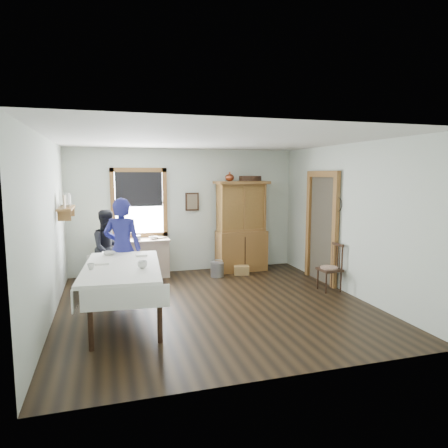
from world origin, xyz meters
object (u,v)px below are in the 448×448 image
object	(u,v)px
spindle_chair	(330,267)
pail	(217,270)
china_hutch	(241,226)
figure_dark	(109,252)
woman_blue	(123,252)
wicker_basket	(241,270)
dining_table	(123,293)
work_counter	(136,259)

from	to	relation	value
spindle_chair	pail	xyz separation A→B (m)	(-1.73, 1.57, -0.30)
china_hutch	figure_dark	bearing A→B (deg)	-171.67
spindle_chair	pail	size ratio (longest dim) A/B	2.97
spindle_chair	woman_blue	world-z (taller)	woman_blue
china_hutch	wicker_basket	size ratio (longest dim) A/B	6.25
spindle_chair	wicker_basket	distance (m)	2.02
china_hutch	wicker_basket	xyz separation A→B (m)	(-0.12, -0.37, -0.91)
dining_table	woman_blue	distance (m)	1.18
dining_table	work_counter	bearing A→B (deg)	81.78
pail	wicker_basket	xyz separation A→B (m)	(0.55, 0.04, -0.06)
dining_table	pail	distance (m)	2.91
china_hutch	figure_dark	xyz separation A→B (m)	(-2.86, -0.57, -0.31)
spindle_chair	dining_table	bearing A→B (deg)	-175.36
pail	china_hutch	bearing A→B (deg)	30.74
dining_table	spindle_chair	world-z (taller)	spindle_chair
china_hutch	wicker_basket	distance (m)	0.99
pail	woman_blue	xyz separation A→B (m)	(-1.96, -0.97, 0.67)
figure_dark	pail	bearing A→B (deg)	-19.29
dining_table	spindle_chair	size ratio (longest dim) A/B	2.36
pail	wicker_basket	distance (m)	0.56
figure_dark	woman_blue	bearing A→B (deg)	-98.07
dining_table	woman_blue	xyz separation A→B (m)	(0.05, 1.11, 0.40)
wicker_basket	figure_dark	xyz separation A→B (m)	(-2.74, -0.20, 0.60)
dining_table	figure_dark	xyz separation A→B (m)	(-0.17, 1.91, 0.27)
figure_dark	spindle_chair	bearing A→B (deg)	-43.31
china_hutch	woman_blue	bearing A→B (deg)	-155.40
spindle_chair	woman_blue	bearing A→B (deg)	167.71
dining_table	woman_blue	world-z (taller)	woman_blue
dining_table	figure_dark	size ratio (longest dim) A/B	1.52
dining_table	wicker_basket	distance (m)	3.34
spindle_chair	wicker_basket	xyz separation A→B (m)	(-1.17, 1.60, -0.35)
woman_blue	figure_dark	size ratio (longest dim) A/B	1.18
work_counter	dining_table	xyz separation A→B (m)	(-0.36, -2.50, 0.02)
china_hutch	pail	xyz separation A→B (m)	(-0.67, -0.40, -0.85)
wicker_basket	woman_blue	bearing A→B (deg)	-158.26
work_counter	pail	xyz separation A→B (m)	(1.66, -0.43, -0.25)
work_counter	dining_table	distance (m)	2.53
spindle_chair	woman_blue	size ratio (longest dim) A/B	0.55
dining_table	pail	xyz separation A→B (m)	(2.02, 2.07, -0.27)
china_hutch	dining_table	bearing A→B (deg)	-140.24
spindle_chair	pail	world-z (taller)	spindle_chair
dining_table	spindle_chair	xyz separation A→B (m)	(3.74, 0.51, 0.02)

